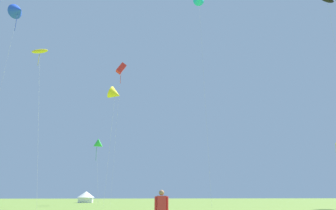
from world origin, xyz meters
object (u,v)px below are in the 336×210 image
kite_yellow_parafoil (40,52)px  kite_blue_delta (18,11)px  kite_red_box (121,69)px  kite_yellow_delta (115,94)px  festival_tent_left (86,196)px  kite_green_delta (97,145)px  kite_black_parafoil (327,0)px

kite_yellow_parafoil → kite_blue_delta: bearing=122.7°
kite_red_box → kite_yellow_delta: 11.68m
kite_yellow_delta → festival_tent_left: kite_yellow_delta is taller
kite_red_box → kite_green_delta: bearing=123.3°
kite_red_box → kite_black_parafoil: bearing=-21.2°
kite_yellow_delta → kite_black_parafoil: bearing=-6.6°
kite_black_parafoil → kite_blue_delta: kite_blue_delta is taller
kite_blue_delta → kite_green_delta: 27.35m
kite_yellow_parafoil → kite_yellow_delta: 11.04m
kite_yellow_parafoil → kite_red_box: kite_red_box is taller
kite_blue_delta → kite_yellow_delta: 26.44m
kite_yellow_parafoil → kite_green_delta: bearing=73.8°
kite_red_box → kite_yellow_delta: size_ratio=1.47×
kite_green_delta → festival_tent_left: (-3.58, 20.71, -8.94)m
kite_green_delta → festival_tent_left: 22.84m
kite_yellow_parafoil → kite_green_delta: size_ratio=1.65×
kite_green_delta → kite_yellow_parafoil: bearing=-106.2°
kite_red_box → kite_blue_delta: kite_blue_delta is taller
festival_tent_left → kite_yellow_delta: bearing=-78.9°
festival_tent_left → kite_green_delta: bearing=-80.2°
kite_blue_delta → kite_yellow_parafoil: bearing=-57.3°
festival_tent_left → kite_yellow_parafoil: bearing=-93.1°
kite_green_delta → kite_yellow_delta: bearing=-77.0°
kite_black_parafoil → kite_yellow_delta: bearing=173.4°
kite_yellow_parafoil → kite_yellow_delta: (9.10, 5.39, -3.17)m
kite_green_delta → festival_tent_left: bearing=99.8°
kite_black_parafoil → kite_red_box: bearing=158.8°
kite_black_parafoil → kite_green_delta: bearing=153.1°
kite_black_parafoil → festival_tent_left: size_ratio=8.04×
kite_yellow_delta → kite_green_delta: bearing=103.0°
kite_black_parafoil → festival_tent_left: bearing=135.4°
kite_black_parafoil → kite_blue_delta: size_ratio=0.93×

